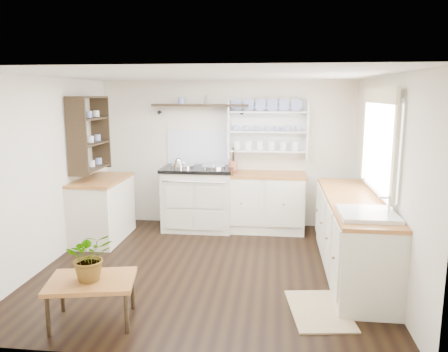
{
  "coord_description": "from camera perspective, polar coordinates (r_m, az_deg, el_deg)",
  "views": [
    {
      "loc": [
        0.78,
        -4.98,
        2.09
      ],
      "look_at": [
        0.15,
        0.25,
        1.1
      ],
      "focal_mm": 35.0,
      "sensor_mm": 36.0,
      "label": 1
    }
  ],
  "objects": [
    {
      "name": "floor",
      "position": [
        5.46,
        -1.95,
        -11.87
      ],
      "size": [
        4.0,
        3.8,
        0.01
      ],
      "primitive_type": "cube",
      "color": "black",
      "rests_on": "ground"
    },
    {
      "name": "wall_back",
      "position": [
        6.99,
        0.35,
        2.92
      ],
      "size": [
        4.0,
        0.02,
        2.3
      ],
      "primitive_type": "cube",
      "color": "silver",
      "rests_on": "ground"
    },
    {
      "name": "wall_right",
      "position": [
        5.22,
        20.23,
        -0.41
      ],
      "size": [
        0.02,
        3.8,
        2.3
      ],
      "primitive_type": "cube",
      "color": "silver",
      "rests_on": "ground"
    },
    {
      "name": "wall_left",
      "position": [
        5.78,
        -22.02,
        0.5
      ],
      "size": [
        0.02,
        3.8,
        2.3
      ],
      "primitive_type": "cube",
      "color": "silver",
      "rests_on": "ground"
    },
    {
      "name": "ceiling",
      "position": [
        5.05,
        -2.11,
        13.01
      ],
      "size": [
        4.0,
        3.8,
        0.01
      ],
      "primitive_type": "cube",
      "color": "white",
      "rests_on": "wall_back"
    },
    {
      "name": "window",
      "position": [
        5.29,
        19.62,
        4.32
      ],
      "size": [
        0.08,
        1.55,
        1.22
      ],
      "color": "white",
      "rests_on": "wall_right"
    },
    {
      "name": "aga_cooker",
      "position": [
        6.85,
        -3.36,
        -2.82
      ],
      "size": [
        1.1,
        0.76,
        1.01
      ],
      "color": "beige",
      "rests_on": "floor"
    },
    {
      "name": "back_cabinets",
      "position": [
        6.79,
        5.11,
        -3.29
      ],
      "size": [
        1.27,
        0.63,
        0.9
      ],
      "color": "white",
      "rests_on": "floor"
    },
    {
      "name": "right_cabinets",
      "position": [
        5.42,
        16.41,
        -7.32
      ],
      "size": [
        0.62,
        2.43,
        0.9
      ],
      "color": "white",
      "rests_on": "floor"
    },
    {
      "name": "belfast_sink",
      "position": [
        4.62,
        18.16,
        -6.14
      ],
      "size": [
        0.55,
        0.6,
        0.45
      ],
      "color": "white",
      "rests_on": "right_cabinets"
    },
    {
      "name": "left_cabinets",
      "position": [
        6.59,
        -15.56,
        -4.08
      ],
      "size": [
        0.62,
        1.13,
        0.9
      ],
      "color": "white",
      "rests_on": "floor"
    },
    {
      "name": "plate_rack",
      "position": [
        6.87,
        5.75,
        6.13
      ],
      "size": [
        1.2,
        0.22,
        0.9
      ],
      "color": "white",
      "rests_on": "wall_back"
    },
    {
      "name": "high_shelf",
      "position": [
        6.86,
        -3.12,
        9.12
      ],
      "size": [
        1.5,
        0.29,
        0.16
      ],
      "color": "black",
      "rests_on": "wall_back"
    },
    {
      "name": "left_shelving",
      "position": [
        6.46,
        -17.2,
        5.38
      ],
      "size": [
        0.28,
        0.8,
        1.05
      ],
      "primitive_type": "cube",
      "color": "black",
      "rests_on": "wall_left"
    },
    {
      "name": "kettle",
      "position": [
        6.68,
        -5.95,
        1.48
      ],
      "size": [
        0.17,
        0.17,
        0.2
      ],
      "primitive_type": null,
      "color": "silver",
      "rests_on": "aga_cooker"
    },
    {
      "name": "utensil_crock",
      "position": [
        6.79,
        1.14,
        1.3
      ],
      "size": [
        0.13,
        0.13,
        0.15
      ],
      "primitive_type": "cylinder",
      "color": "#AB5A3E",
      "rests_on": "back_cabinets"
    },
    {
      "name": "center_table",
      "position": [
        4.3,
        -16.91,
        -13.36
      ],
      "size": [
        0.87,
        0.7,
        0.42
      ],
      "rotation": [
        0.0,
        0.0,
        0.21
      ],
      "color": "brown",
      "rests_on": "floor"
    },
    {
      "name": "potted_plant",
      "position": [
        4.2,
        -17.11,
        -9.97
      ],
      "size": [
        0.52,
        0.5,
        0.45
      ],
      "primitive_type": "imported",
      "rotation": [
        0.0,
        0.0,
        0.5
      ],
      "color": "#3F7233",
      "rests_on": "center_table"
    },
    {
      "name": "floor_rug",
      "position": [
        4.57,
        12.33,
        -16.77
      ],
      "size": [
        0.66,
        0.92,
        0.02
      ],
      "primitive_type": "cube",
      "rotation": [
        0.0,
        0.0,
        0.14
      ],
      "color": "#9D895B",
      "rests_on": "floor"
    }
  ]
}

